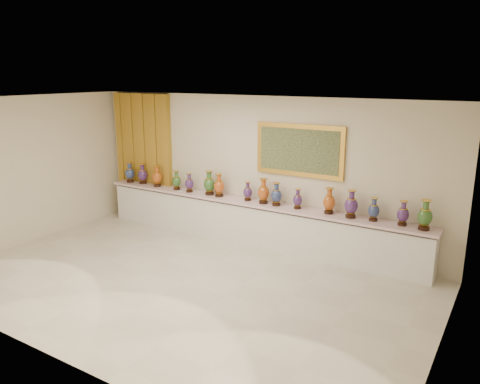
# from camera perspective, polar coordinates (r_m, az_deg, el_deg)

# --- Properties ---
(ground) EXTENTS (8.00, 8.00, 0.00)m
(ground) POSITION_cam_1_polar(r_m,az_deg,el_deg) (8.06, -7.06, -10.96)
(ground) COLOR beige
(ground) RESTS_ON ground
(room) EXTENTS (8.00, 8.00, 8.00)m
(room) POSITION_cam_1_polar(r_m,az_deg,el_deg) (10.87, -9.17, 4.34)
(room) COLOR beige
(room) RESTS_ON ground
(counter) EXTENTS (7.28, 0.48, 0.90)m
(counter) POSITION_cam_1_polar(r_m,az_deg,el_deg) (9.64, 1.30, -3.77)
(counter) COLOR white
(counter) RESTS_ON ground
(vase_0) EXTENTS (0.28, 0.28, 0.48)m
(vase_0) POSITION_cam_1_polar(r_m,az_deg,el_deg) (11.42, -13.29, 2.24)
(vase_0) COLOR black
(vase_0) RESTS_ON counter
(vase_1) EXTENTS (0.29, 0.29, 0.47)m
(vase_1) POSITION_cam_1_polar(r_m,az_deg,el_deg) (11.20, -11.79, 2.07)
(vase_1) COLOR black
(vase_1) RESTS_ON counter
(vase_2) EXTENTS (0.28, 0.28, 0.48)m
(vase_2) POSITION_cam_1_polar(r_m,az_deg,el_deg) (10.85, -10.08, 1.78)
(vase_2) COLOR black
(vase_2) RESTS_ON counter
(vase_3) EXTENTS (0.26, 0.26, 0.43)m
(vase_3) POSITION_cam_1_polar(r_m,az_deg,el_deg) (10.50, -7.74, 1.32)
(vase_3) COLOR black
(vase_3) RESTS_ON counter
(vase_4) EXTENTS (0.22, 0.22, 0.42)m
(vase_4) POSITION_cam_1_polar(r_m,az_deg,el_deg) (10.26, -6.19, 1.03)
(vase_4) COLOR black
(vase_4) RESTS_ON counter
(vase_5) EXTENTS (0.31, 0.31, 0.52)m
(vase_5) POSITION_cam_1_polar(r_m,az_deg,el_deg) (9.97, -3.76, 0.97)
(vase_5) COLOR black
(vase_5) RESTS_ON counter
(vase_6) EXTENTS (0.28, 0.28, 0.49)m
(vase_6) POSITION_cam_1_polar(r_m,az_deg,el_deg) (9.81, -2.57, 0.70)
(vase_6) COLOR black
(vase_6) RESTS_ON counter
(vase_7) EXTENTS (0.23, 0.23, 0.39)m
(vase_7) POSITION_cam_1_polar(r_m,az_deg,el_deg) (9.51, 0.95, -0.01)
(vase_7) COLOR black
(vase_7) RESTS_ON counter
(vase_8) EXTENTS (0.24, 0.24, 0.50)m
(vase_8) POSITION_cam_1_polar(r_m,az_deg,el_deg) (9.30, 2.87, -0.05)
(vase_8) COLOR black
(vase_8) RESTS_ON counter
(vase_9) EXTENTS (0.28, 0.28, 0.46)m
(vase_9) POSITION_cam_1_polar(r_m,az_deg,el_deg) (9.16, 4.46, -0.41)
(vase_9) COLOR black
(vase_9) RESTS_ON counter
(vase_10) EXTENTS (0.20, 0.20, 0.39)m
(vase_10) POSITION_cam_1_polar(r_m,az_deg,el_deg) (9.01, 7.04, -0.95)
(vase_10) COLOR black
(vase_10) RESTS_ON counter
(vase_11) EXTENTS (0.27, 0.27, 0.49)m
(vase_11) POSITION_cam_1_polar(r_m,az_deg,el_deg) (8.77, 10.82, -1.22)
(vase_11) COLOR black
(vase_11) RESTS_ON counter
(vase_12) EXTENTS (0.30, 0.30, 0.51)m
(vase_12) POSITION_cam_1_polar(r_m,az_deg,el_deg) (8.60, 13.40, -1.58)
(vase_12) COLOR black
(vase_12) RESTS_ON counter
(vase_13) EXTENTS (0.25, 0.25, 0.42)m
(vase_13) POSITION_cam_1_polar(r_m,az_deg,el_deg) (8.53, 16.00, -2.17)
(vase_13) COLOR black
(vase_13) RESTS_ON counter
(vase_14) EXTENTS (0.27, 0.27, 0.43)m
(vase_14) POSITION_cam_1_polar(r_m,az_deg,el_deg) (8.43, 19.26, -2.59)
(vase_14) COLOR black
(vase_14) RESTS_ON counter
(vase_15) EXTENTS (0.24, 0.24, 0.52)m
(vase_15) POSITION_cam_1_polar(r_m,az_deg,el_deg) (8.30, 21.62, -2.79)
(vase_15) COLOR black
(vase_15) RESTS_ON counter
(label_card) EXTENTS (0.10, 0.06, 0.00)m
(label_card) POSITION_cam_1_polar(r_m,az_deg,el_deg) (10.35, -7.34, 0.07)
(label_card) COLOR white
(label_card) RESTS_ON counter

